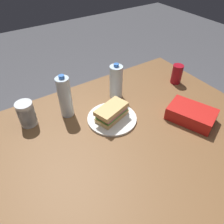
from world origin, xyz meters
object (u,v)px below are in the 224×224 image
object	(u,v)px
soda_can_red	(177,74)
chip_bag	(191,114)
paper_plate	(112,118)
plastic_cup_stack	(26,114)
sandwich	(112,112)
water_bottle_tall	(65,97)
dining_table	(120,157)
water_bottle_spare	(116,82)

from	to	relation	value
soda_can_red	chip_bag	xyz separation A→B (m)	(0.20, 0.30, -0.03)
paper_plate	plastic_cup_stack	bearing A→B (deg)	-28.81
sandwich	plastic_cup_stack	world-z (taller)	plastic_cup_stack
chip_bag	water_bottle_tall	size ratio (longest dim) A/B	0.96
dining_table	water_bottle_spare	world-z (taller)	water_bottle_spare
paper_plate	water_bottle_tall	xyz separation A→B (m)	(0.18, -0.17, 0.11)
sandwich	water_bottle_spare	distance (m)	0.21
chip_bag	water_bottle_spare	world-z (taller)	water_bottle_spare
dining_table	plastic_cup_stack	world-z (taller)	plastic_cup_stack
water_bottle_spare	chip_bag	bearing A→B (deg)	119.19
paper_plate	plastic_cup_stack	world-z (taller)	plastic_cup_stack
sandwich	water_bottle_spare	size ratio (longest dim) A/B	0.92
plastic_cup_stack	paper_plate	bearing A→B (deg)	151.19
water_bottle_tall	plastic_cup_stack	xyz separation A→B (m)	(0.20, -0.04, -0.05)
dining_table	soda_can_red	bearing A→B (deg)	-157.76
dining_table	sandwich	xyz separation A→B (m)	(-0.06, -0.17, 0.14)
water_bottle_tall	water_bottle_spare	xyz separation A→B (m)	(-0.31, 0.01, -0.01)
soda_can_red	plastic_cup_stack	xyz separation A→B (m)	(0.91, -0.13, 0.00)
dining_table	soda_can_red	xyz separation A→B (m)	(-0.60, -0.25, 0.15)
chip_bag	water_bottle_spare	xyz separation A→B (m)	(0.21, -0.38, 0.07)
chip_bag	water_bottle_tall	xyz separation A→B (m)	(0.52, -0.39, 0.08)
chip_bag	plastic_cup_stack	bearing A→B (deg)	-143.10
water_bottle_tall	chip_bag	bearing A→B (deg)	143.05
plastic_cup_stack	water_bottle_spare	size ratio (longest dim) A/B	0.61
dining_table	soda_can_red	distance (m)	0.67
dining_table	sandwich	distance (m)	0.23
paper_plate	water_bottle_spare	xyz separation A→B (m)	(-0.13, -0.16, 0.09)
paper_plate	chip_bag	distance (m)	0.41
paper_plate	chip_bag	size ratio (longest dim) A/B	1.12
sandwich	water_bottle_spare	xyz separation A→B (m)	(-0.13, -0.16, 0.05)
water_bottle_spare	paper_plate	bearing A→B (deg)	50.46
sandwich	soda_can_red	bearing A→B (deg)	-171.94
sandwich	soda_can_red	world-z (taller)	soda_can_red
sandwich	water_bottle_tall	xyz separation A→B (m)	(0.17, -0.17, 0.06)
sandwich	water_bottle_tall	size ratio (longest dim) A/B	0.83
sandwich	water_bottle_tall	distance (m)	0.25
paper_plate	soda_can_red	distance (m)	0.55
sandwich	plastic_cup_stack	bearing A→B (deg)	-29.35
plastic_cup_stack	water_bottle_spare	bearing A→B (deg)	174.49
dining_table	chip_bag	bearing A→B (deg)	172.76
paper_plate	water_bottle_spare	world-z (taller)	water_bottle_spare
paper_plate	water_bottle_tall	bearing A→B (deg)	-43.18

